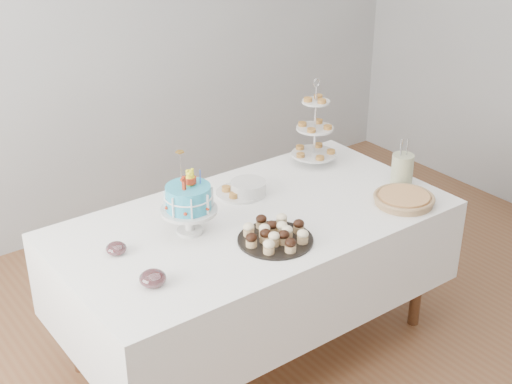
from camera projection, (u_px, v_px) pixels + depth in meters
floor at (290, 375)px, 3.56m from camera, size 5.00×5.00×0.00m
walls at (297, 122)px, 2.96m from camera, size 5.04×4.04×2.70m
table at (254, 257)px, 3.54m from camera, size 1.92×1.02×0.77m
birthday_cake at (189, 211)px, 3.25m from camera, size 0.26×0.26×0.40m
cupcake_tray at (275, 234)px, 3.21m from camera, size 0.35×0.35×0.08m
pie at (404, 199)px, 3.55m from camera, size 0.31×0.31×0.05m
tiered_stand at (315, 129)px, 3.92m from camera, size 0.25×0.25×0.49m
plate_stack at (248, 188)px, 3.64m from camera, size 0.18×0.18×0.07m
pastry_plate at (240, 191)px, 3.65m from camera, size 0.25×0.25×0.04m
jam_bowl_a at (153, 278)px, 2.90m from camera, size 0.11×0.11×0.07m
jam_bowl_b at (116, 249)px, 3.12m from camera, size 0.09×0.09×0.05m
utensil_pitcher at (402, 168)px, 3.72m from camera, size 0.12×0.11×0.26m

